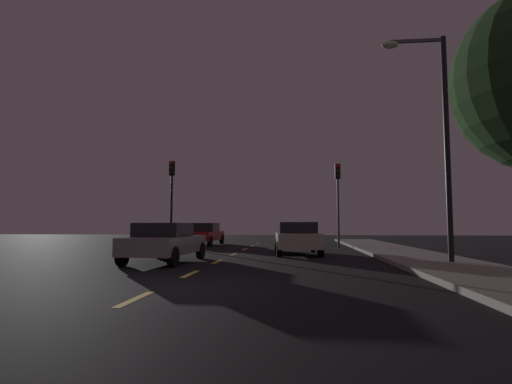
% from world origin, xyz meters
% --- Properties ---
extents(ground_plane, '(80.00, 80.00, 0.00)m').
position_xyz_m(ground_plane, '(0.00, 7.00, 0.00)').
color(ground_plane, black).
extents(sidewalk_curb_right, '(3.00, 40.00, 0.15)m').
position_xyz_m(sidewalk_curb_right, '(7.50, 7.00, 0.07)').
color(sidewalk_curb_right, gray).
rests_on(sidewalk_curb_right, ground_plane).
extents(lane_stripe_nearest, '(0.16, 1.60, 0.01)m').
position_xyz_m(lane_stripe_nearest, '(0.00, -1.20, 0.00)').
color(lane_stripe_nearest, '#EACC4C').
rests_on(lane_stripe_nearest, ground_plane).
extents(lane_stripe_second, '(0.16, 1.60, 0.01)m').
position_xyz_m(lane_stripe_second, '(0.00, 2.60, 0.00)').
color(lane_stripe_second, '#EACC4C').
rests_on(lane_stripe_second, ground_plane).
extents(lane_stripe_third, '(0.16, 1.60, 0.01)m').
position_xyz_m(lane_stripe_third, '(0.00, 6.40, 0.00)').
color(lane_stripe_third, '#EACC4C').
rests_on(lane_stripe_third, ground_plane).
extents(lane_stripe_fourth, '(0.16, 1.60, 0.01)m').
position_xyz_m(lane_stripe_fourth, '(0.00, 10.20, 0.00)').
color(lane_stripe_fourth, '#EACC4C').
rests_on(lane_stripe_fourth, ground_plane).
extents(lane_stripe_fifth, '(0.16, 1.60, 0.01)m').
position_xyz_m(lane_stripe_fifth, '(0.00, 14.00, 0.00)').
color(lane_stripe_fifth, '#EACC4C').
rests_on(lane_stripe_fifth, ground_plane).
extents(lane_stripe_sixth, '(0.16, 1.60, 0.01)m').
position_xyz_m(lane_stripe_sixth, '(0.00, 17.80, 0.00)').
color(lane_stripe_sixth, '#EACC4C').
rests_on(lane_stripe_sixth, ground_plane).
extents(lane_stripe_seventh, '(0.16, 1.60, 0.01)m').
position_xyz_m(lane_stripe_seventh, '(0.00, 21.60, 0.00)').
color(lane_stripe_seventh, '#EACC4C').
rests_on(lane_stripe_seventh, ground_plane).
extents(traffic_signal_left, '(0.32, 0.38, 5.32)m').
position_xyz_m(traffic_signal_left, '(-4.91, 16.37, 3.70)').
color(traffic_signal_left, black).
rests_on(traffic_signal_left, ground_plane).
extents(traffic_signal_right, '(0.32, 0.38, 4.99)m').
position_xyz_m(traffic_signal_right, '(5.31, 16.37, 3.50)').
color(traffic_signal_right, '#4C4C51').
rests_on(traffic_signal_right, ground_plane).
extents(car_stopped_ahead, '(2.24, 4.33, 1.46)m').
position_xyz_m(car_stopped_ahead, '(2.87, 10.42, 0.75)').
color(car_stopped_ahead, beige).
rests_on(car_stopped_ahead, ground_plane).
extents(car_adjacent_lane, '(2.04, 4.44, 1.40)m').
position_xyz_m(car_adjacent_lane, '(-1.83, 5.98, 0.73)').
color(car_adjacent_lane, gray).
rests_on(car_adjacent_lane, ground_plane).
extents(car_oncoming_far, '(2.11, 4.64, 1.46)m').
position_xyz_m(car_oncoming_far, '(-3.40, 18.77, 0.75)').
color(car_oncoming_far, '#B21919').
rests_on(car_oncoming_far, ground_plane).
extents(street_lamp_right, '(2.10, 0.36, 7.61)m').
position_xyz_m(street_lamp_right, '(7.48, 5.42, 4.57)').
color(street_lamp_right, black).
rests_on(street_lamp_right, ground_plane).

